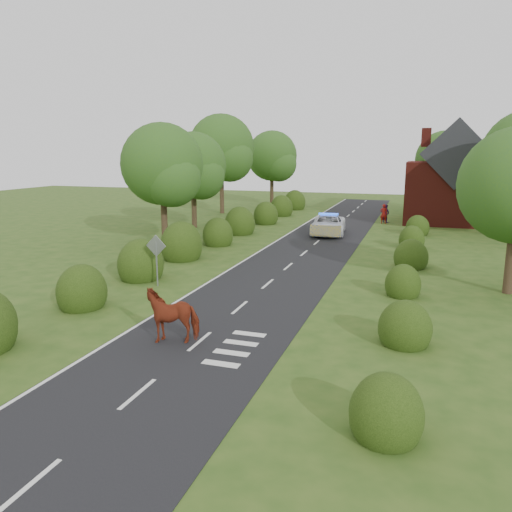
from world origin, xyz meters
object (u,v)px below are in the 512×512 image
(police_van, at_px, (328,225))
(pedestrian_purple, at_px, (385,213))
(pedestrian_red, at_px, (384,214))
(cow, at_px, (173,318))
(road_sign, at_px, (156,253))

(police_van, distance_m, pedestrian_purple, 9.09)
(pedestrian_red, bearing_deg, cow, 83.32)
(cow, bearing_deg, police_van, 155.12)
(police_van, relative_size, pedestrian_purple, 3.47)
(pedestrian_red, height_order, pedestrian_purple, pedestrian_red)
(police_van, height_order, pedestrian_purple, police_van)
(police_van, bearing_deg, pedestrian_red, 57.20)
(road_sign, distance_m, cow, 7.32)
(road_sign, xyz_separation_m, pedestrian_purple, (8.89, 26.28, -0.83))
(road_sign, distance_m, police_van, 18.74)
(police_van, bearing_deg, pedestrian_purple, 59.07)
(police_van, relative_size, pedestrian_red, 3.24)
(police_van, bearing_deg, cow, -98.76)
(pedestrian_red, xyz_separation_m, pedestrian_purple, (0.09, 0.85, -0.06))
(cow, height_order, police_van, police_van)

